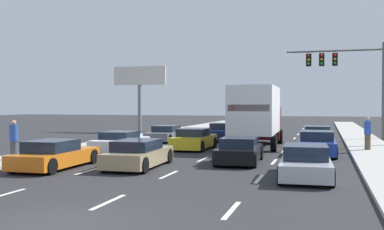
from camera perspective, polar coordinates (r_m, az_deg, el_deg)
name	(u,v)px	position (r m, az deg, el deg)	size (l,w,h in m)	color
ground_plane	(246,140)	(34.22, 6.77, -3.11)	(140.00, 140.00, 0.00)	#2B2B2D
sidewalk_right	(370,148)	(28.88, 21.43, -3.88)	(2.56, 80.00, 0.14)	#B2AFA8
sidewalk_left	(116,142)	(31.92, -9.53, -3.31)	(2.56, 80.00, 0.14)	#B2AFA8
lane_markings	(233,146)	(29.32, 5.15, -3.84)	(6.94, 57.00, 0.01)	silver
car_gray	(166,134)	(32.77, -3.27, -2.38)	(1.92, 4.63, 1.13)	slate
car_white	(120,142)	(25.63, -8.97, -3.40)	(1.98, 4.27, 1.15)	white
car_orange	(55,155)	(19.76, -16.82, -4.85)	(1.99, 4.51, 1.18)	orange
car_navy	(223,133)	(33.42, 3.87, -2.21)	(2.06, 4.56, 1.28)	#141E4C
car_yellow	(194,140)	(26.83, 0.24, -3.10)	(1.96, 4.24, 1.24)	yellow
car_tan	(138,154)	(19.30, -6.73, -4.91)	(1.99, 4.40, 1.17)	tan
box_truck	(257,114)	(28.11, 8.14, 0.18)	(2.83, 8.37, 3.70)	white
car_black	(240,151)	(20.72, 5.99, -4.49)	(1.97, 4.15, 1.17)	black
car_green	(317,136)	(31.27, 15.40, -2.53)	(2.03, 4.33, 1.21)	#196B38
car_blue	(317,144)	(24.70, 15.38, -3.53)	(2.01, 4.54, 1.26)	#1E389E
car_silver	(306,163)	(16.96, 14.05, -5.83)	(1.98, 4.54, 1.20)	#B7BABF
traffic_signal_mast	(338,66)	(36.44, 17.87, 5.81)	(7.14, 0.69, 7.25)	#595B56
roadside_billboard	(140,83)	(44.51, -6.59, 3.98)	(5.38, 0.36, 6.34)	slate
pedestrian_near_corner	(368,133)	(27.05, 21.15, -2.16)	(0.38, 0.38, 1.80)	brown
pedestrian_mid_block	(14,140)	(22.21, -21.42, -2.91)	(0.38, 0.38, 1.80)	#3F3F42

